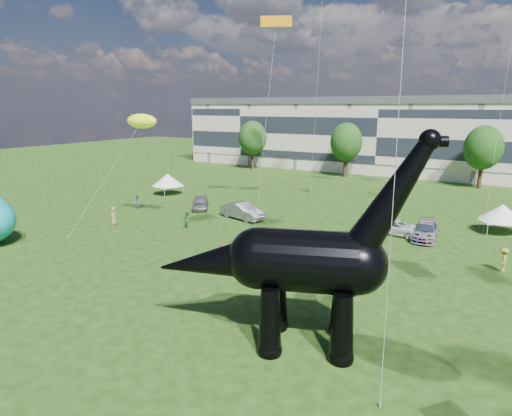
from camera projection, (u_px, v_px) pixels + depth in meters
The scene contains 13 objects.
ground at pixel (213, 344), 21.06m from camera, with size 220.00×220.00×0.00m, color #16330C.
terrace_row at pixel (385, 138), 75.43m from camera, with size 78.00×11.00×12.00m, color beige.
tree_far_left at pixel (252, 135), 78.84m from camera, with size 5.20×5.20×9.44m.
tree_mid_left at pixel (346, 139), 69.85m from camera, with size 5.20×5.20×9.44m.
tree_mid_right at pixel (484, 144), 59.86m from camera, with size 5.20×5.20×9.44m.
dinosaur_sculpture at pixel (296, 264), 20.31m from camera, with size 13.14×6.47×10.92m.
car_silver at pixel (200, 202), 48.90m from camera, with size 1.75×4.34×1.48m, color #A7A8AC.
car_grey at pixel (242, 211), 44.42m from camera, with size 1.76×5.05×1.66m, color slate.
car_white at pixel (397, 227), 39.05m from camera, with size 2.22×4.81×1.34m, color white.
car_dark at pixel (425, 231), 37.69m from camera, with size 2.02×4.98×1.44m, color #595960.
gazebo_near at pixel (502, 213), 39.25m from camera, with size 4.84×4.84×2.72m.
gazebo_left at pixel (168, 180), 56.59m from camera, with size 4.90×4.90×2.76m.
visitors at pixel (297, 249), 32.41m from camera, with size 50.57×43.82×1.90m.
Camera 1 is at (11.53, -15.16, 11.41)m, focal length 30.00 mm.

